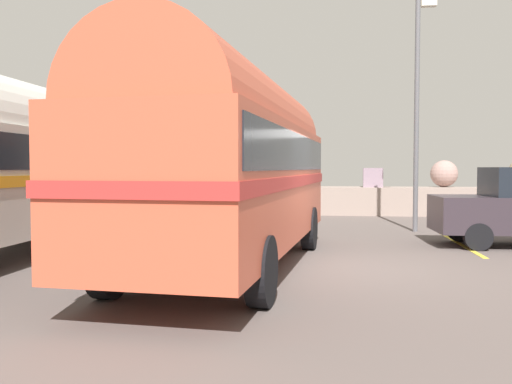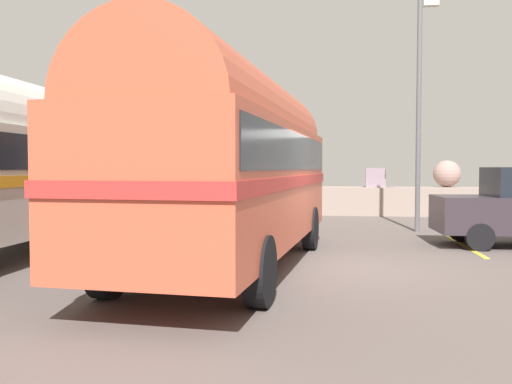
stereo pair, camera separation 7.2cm
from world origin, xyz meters
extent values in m
cube|color=#5B504D|center=(0.00, 0.00, 0.01)|extent=(32.00, 26.00, 0.02)
cube|color=gray|center=(0.00, 11.80, 0.55)|extent=(31.36, 1.80, 1.10)
sphere|color=gray|center=(-12.45, 12.17, 1.66)|extent=(1.11, 1.11, 1.11)
sphere|color=#9B8F68|center=(-10.23, 12.24, 1.75)|extent=(1.30, 1.30, 1.30)
cube|color=gray|center=(-7.32, 11.76, 1.46)|extent=(0.88, 0.77, 0.73)
cube|color=gray|center=(-4.54, 12.14, 1.75)|extent=(1.70, 1.70, 1.30)
cube|color=gray|center=(-1.50, 11.52, 1.54)|extent=(1.02, 1.07, 0.87)
cube|color=gray|center=(1.68, 11.77, 1.48)|extent=(0.79, 0.63, 0.76)
sphere|color=gray|center=(4.52, 12.30, 1.63)|extent=(1.07, 1.07, 1.07)
cube|color=gold|center=(3.04, 3.50, 0.02)|extent=(0.12, 4.40, 0.01)
cylinder|color=black|center=(-2.76, 2.31, 0.50)|extent=(0.37, 0.98, 0.96)
cylinder|color=black|center=(-0.57, 2.11, 0.50)|extent=(0.37, 0.98, 0.96)
cylinder|color=black|center=(-3.25, -2.87, 0.50)|extent=(0.37, 0.98, 0.96)
cylinder|color=black|center=(-1.05, -3.08, 0.50)|extent=(0.37, 0.98, 0.96)
cube|color=#C65036|center=(-1.91, -0.38, 1.57)|extent=(3.17, 8.59, 2.10)
cylinder|color=#C65036|center=(-1.91, -0.38, 2.62)|extent=(2.94, 8.23, 2.20)
cube|color=#B62E2B|center=(-1.91, -0.38, 1.63)|extent=(3.23, 8.68, 0.20)
cube|color=black|center=(-1.91, -0.38, 2.15)|extent=(3.18, 8.26, 0.64)
cube|color=silver|center=(-1.51, 3.87, 0.70)|extent=(2.28, 0.37, 0.28)
cylinder|color=black|center=(-7.91, 2.40, 0.50)|extent=(0.28, 0.96, 0.96)
cylinder|color=black|center=(-5.70, 2.40, 0.50)|extent=(0.28, 0.96, 0.96)
cube|color=silver|center=(-6.81, 4.07, 0.70)|extent=(2.28, 0.16, 0.28)
cylinder|color=black|center=(3.17, 2.41, 0.33)|extent=(0.63, 0.22, 0.62)
cylinder|color=black|center=(3.13, 3.93, 0.33)|extent=(0.63, 0.22, 0.62)
cylinder|color=#5B5B60|center=(2.39, 5.97, 3.41)|extent=(0.14, 0.14, 6.81)
cube|color=beige|center=(2.79, 6.58, 6.71)|extent=(0.44, 0.24, 0.18)
camera|label=1|loc=(-0.24, -10.13, 1.87)|focal=38.06mm
camera|label=2|loc=(-0.16, -10.12, 1.87)|focal=38.06mm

